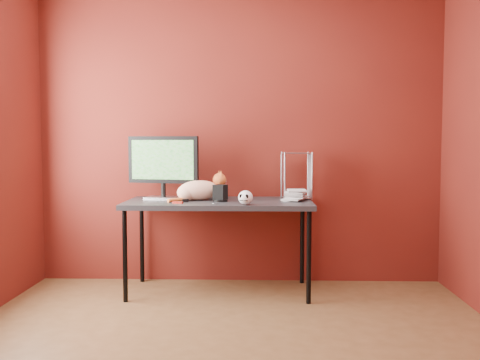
{
  "coord_description": "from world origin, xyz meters",
  "views": [
    {
      "loc": [
        0.16,
        -2.92,
        1.22
      ],
      "look_at": [
        0.03,
        1.15,
        0.93
      ],
      "focal_mm": 40.0,
      "sensor_mm": 36.0,
      "label": 1
    }
  ],
  "objects_px": {
    "desk": "(219,207)",
    "cat": "(200,190)",
    "monitor": "(163,164)",
    "speaker": "(220,194)",
    "skull_mug": "(246,198)",
    "book_stack": "(286,139)"
  },
  "relations": [
    {
      "from": "monitor",
      "to": "book_stack",
      "type": "bearing_deg",
      "value": 9.51
    },
    {
      "from": "monitor",
      "to": "cat",
      "type": "height_order",
      "value": "monitor"
    },
    {
      "from": "monitor",
      "to": "speaker",
      "type": "distance_m",
      "value": 0.55
    },
    {
      "from": "desk",
      "to": "monitor",
      "type": "height_order",
      "value": "monitor"
    },
    {
      "from": "desk",
      "to": "skull_mug",
      "type": "bearing_deg",
      "value": -52.27
    },
    {
      "from": "speaker",
      "to": "monitor",
      "type": "bearing_deg",
      "value": -171.95
    },
    {
      "from": "desk",
      "to": "speaker",
      "type": "relative_size",
      "value": 11.2
    },
    {
      "from": "monitor",
      "to": "speaker",
      "type": "relative_size",
      "value": 4.47
    },
    {
      "from": "cat",
      "to": "speaker",
      "type": "height_order",
      "value": "cat"
    },
    {
      "from": "monitor",
      "to": "cat",
      "type": "xyz_separation_m",
      "value": [
        0.31,
        -0.06,
        -0.21
      ]
    },
    {
      "from": "speaker",
      "to": "book_stack",
      "type": "xyz_separation_m",
      "value": [
        0.53,
        0.11,
        0.44
      ]
    },
    {
      "from": "skull_mug",
      "to": "book_stack",
      "type": "relative_size",
      "value": 0.12
    },
    {
      "from": "cat",
      "to": "skull_mug",
      "type": "distance_m",
      "value": 0.5
    },
    {
      "from": "monitor",
      "to": "skull_mug",
      "type": "xyz_separation_m",
      "value": [
        0.69,
        -0.38,
        -0.24
      ]
    },
    {
      "from": "cat",
      "to": "book_stack",
      "type": "height_order",
      "value": "book_stack"
    },
    {
      "from": "desk",
      "to": "cat",
      "type": "xyz_separation_m",
      "value": [
        -0.16,
        0.04,
        0.13
      ]
    },
    {
      "from": "desk",
      "to": "skull_mug",
      "type": "relative_size",
      "value": 12.85
    },
    {
      "from": "desk",
      "to": "cat",
      "type": "relative_size",
      "value": 3.31
    },
    {
      "from": "monitor",
      "to": "cat",
      "type": "relative_size",
      "value": 1.32
    },
    {
      "from": "skull_mug",
      "to": "speaker",
      "type": "relative_size",
      "value": 0.87
    },
    {
      "from": "cat",
      "to": "monitor",
      "type": "bearing_deg",
      "value": 148.0
    },
    {
      "from": "desk",
      "to": "monitor",
      "type": "bearing_deg",
      "value": 168.16
    }
  ]
}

